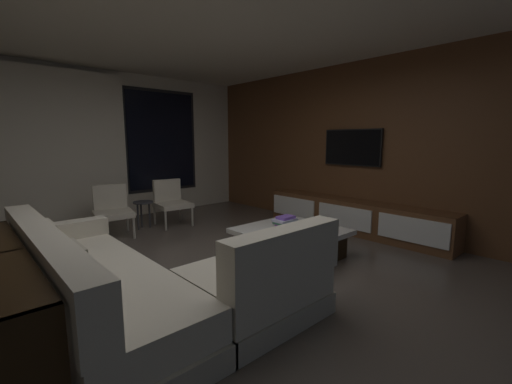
# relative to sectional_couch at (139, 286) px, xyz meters

# --- Properties ---
(floor) EXTENTS (9.20, 9.20, 0.00)m
(floor) POSITION_rel_sectional_couch_xyz_m (0.84, 0.18, -0.29)
(floor) COLOR #564C44
(back_wall_with_window) EXTENTS (6.60, 0.30, 2.70)m
(back_wall_with_window) POSITION_rel_sectional_couch_xyz_m (0.78, 3.79, 1.05)
(back_wall_with_window) COLOR beige
(back_wall_with_window) RESTS_ON floor
(media_wall) EXTENTS (0.12, 7.80, 2.70)m
(media_wall) POSITION_rel_sectional_couch_xyz_m (3.90, 0.18, 1.06)
(media_wall) COLOR brown
(media_wall) RESTS_ON floor
(ceiling) EXTENTS (8.20, 8.20, 0.00)m
(ceiling) POSITION_rel_sectional_couch_xyz_m (0.84, 0.18, 2.41)
(ceiling) COLOR beige
(sectional_couch) EXTENTS (1.98, 2.50, 0.82)m
(sectional_couch) POSITION_rel_sectional_couch_xyz_m (0.00, 0.00, 0.00)
(sectional_couch) COLOR #B1A997
(sectional_couch) RESTS_ON floor
(coffee_table) EXTENTS (1.16, 1.16, 0.36)m
(coffee_table) POSITION_rel_sectional_couch_xyz_m (2.04, 0.17, -0.10)
(coffee_table) COLOR black
(coffee_table) RESTS_ON floor
(book_stack_on_coffee_table) EXTENTS (0.29, 0.22, 0.13)m
(book_stack_on_coffee_table) POSITION_rel_sectional_couch_xyz_m (2.10, 0.32, 0.13)
(book_stack_on_coffee_table) COLOR #B44DC5
(book_stack_on_coffee_table) RESTS_ON coffee_table
(accent_chair_near_window) EXTENTS (0.59, 0.61, 0.78)m
(accent_chair_near_window) POSITION_rel_sectional_couch_xyz_m (1.73, 2.69, 0.14)
(accent_chair_near_window) COLOR #B2ADA0
(accent_chair_near_window) RESTS_ON floor
(accent_chair_by_curtain) EXTENTS (0.63, 0.65, 0.78)m
(accent_chair_by_curtain) POSITION_rel_sectional_couch_xyz_m (0.72, 2.66, 0.14)
(accent_chair_by_curtain) COLOR #B2ADA0
(accent_chair_by_curtain) RESTS_ON floor
(side_stool) EXTENTS (0.32, 0.32, 0.46)m
(side_stool) POSITION_rel_sectional_couch_xyz_m (1.24, 2.74, 0.08)
(side_stool) COLOR #333338
(side_stool) RESTS_ON floor
(media_console) EXTENTS (0.46, 3.10, 0.52)m
(media_console) POSITION_rel_sectional_couch_xyz_m (3.62, 0.23, -0.04)
(media_console) COLOR brown
(media_console) RESTS_ON floor
(mounted_tv) EXTENTS (0.05, 1.01, 0.59)m
(mounted_tv) POSITION_rel_sectional_couch_xyz_m (3.80, 0.43, 1.06)
(mounted_tv) COLOR black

